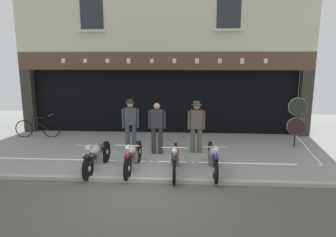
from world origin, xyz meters
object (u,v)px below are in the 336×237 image
object	(u,v)px
advert_board_near	(92,92)
motorcycle_center_right	(213,158)
motorcycle_center_left	(133,156)
tyre_sign_pole	(297,117)
salesman_left	(131,123)
salesman_right	(196,124)
motorcycle_left	(97,156)
motorcycle_center	(175,159)
leaning_bicycle	(37,128)
shopkeeper_center	(157,126)

from	to	relation	value
advert_board_near	motorcycle_center_right	bearing A→B (deg)	-44.65
motorcycle_center_left	tyre_sign_pole	size ratio (longest dim) A/B	1.19
salesman_left	advert_board_near	distance (m)	3.50
salesman_right	advert_board_near	bearing A→B (deg)	-36.87
tyre_sign_pole	salesman_left	bearing A→B (deg)	-172.22
advert_board_near	motorcycle_left	bearing A→B (deg)	-71.77
salesman_left	salesman_right	xyz separation A→B (m)	(2.17, -0.07, -0.01)
motorcycle_left	motorcycle_center	world-z (taller)	motorcycle_center
advert_board_near	leaning_bicycle	bearing A→B (deg)	-147.97
leaning_bicycle	motorcycle_center_left	bearing A→B (deg)	49.24
motorcycle_left	motorcycle_center	bearing A→B (deg)	-179.37
advert_board_near	leaning_bicycle	xyz separation A→B (m)	(-1.89, -1.18, -1.31)
motorcycle_center	motorcycle_center_right	size ratio (longest dim) A/B	0.97
motorcycle_center_right	motorcycle_center_left	bearing A→B (deg)	-3.00
motorcycle_center_left	shopkeeper_center	distance (m)	1.74
motorcycle_left	leaning_bicycle	world-z (taller)	leaning_bicycle
salesman_right	motorcycle_center_right	bearing A→B (deg)	98.41
salesman_right	advert_board_near	distance (m)	5.14
motorcycle_center_left	leaning_bicycle	size ratio (longest dim) A/B	1.17
motorcycle_left	salesman_right	xyz separation A→B (m)	(2.75, 1.85, 0.52)
motorcycle_center_right	salesman_left	distance (m)	3.25
salesman_left	advert_board_near	bearing A→B (deg)	-64.83
leaning_bicycle	salesman_left	bearing A→B (deg)	65.83
salesman_right	leaning_bicycle	xyz separation A→B (m)	(-6.16, 1.59, -0.57)
motorcycle_center_left	leaning_bicycle	xyz separation A→B (m)	(-4.40, 3.37, -0.06)
motorcycle_center	shopkeeper_center	size ratio (longest dim) A/B	1.21
motorcycle_left	shopkeeper_center	size ratio (longest dim) A/B	1.23
motorcycle_center_right	leaning_bicycle	world-z (taller)	motorcycle_center_right
motorcycle_left	tyre_sign_pole	bearing A→B (deg)	-153.14
tyre_sign_pole	advert_board_near	xyz separation A→B (m)	(-7.72, 1.94, 0.61)
motorcycle_center_left	salesman_right	distance (m)	2.56
motorcycle_left	motorcycle_center_left	distance (m)	0.99
salesman_right	leaning_bicycle	size ratio (longest dim) A/B	0.96
tyre_sign_pole	leaning_bicycle	world-z (taller)	tyre_sign_pole
motorcycle_center	advert_board_near	xyz separation A→B (m)	(-3.66, 4.73, 1.25)
motorcycle_center	salesman_right	size ratio (longest dim) A/B	1.18
shopkeeper_center	leaning_bicycle	bearing A→B (deg)	-19.95
salesman_left	advert_board_near	size ratio (longest dim) A/B	1.61
motorcycle_center	advert_board_near	size ratio (longest dim) A/B	1.87
salesman_right	tyre_sign_pole	world-z (taller)	tyre_sign_pole
shopkeeper_center	advert_board_near	world-z (taller)	advert_board_near
motorcycle_center_left	salesman_left	size ratio (longest dim) A/B	1.20
motorcycle_center_right	tyre_sign_pole	xyz separation A→B (m)	(3.05, 2.68, 0.63)
advert_board_near	motorcycle_center_left	bearing A→B (deg)	-61.16
motorcycle_center_right	tyre_sign_pole	distance (m)	4.11
motorcycle_center_left	leaning_bicycle	distance (m)	5.54
salesman_left	salesman_right	size ratio (longest dim) A/B	1.02
tyre_sign_pole	advert_board_near	distance (m)	7.98
motorcycle_center_left	motorcycle_center	distance (m)	1.17
salesman_right	motorcycle_center	bearing A→B (deg)	68.85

